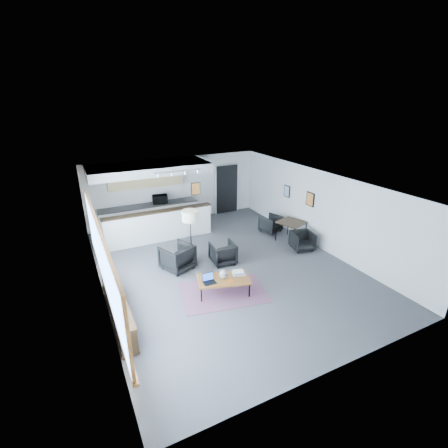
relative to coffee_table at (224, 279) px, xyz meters
name	(u,v)px	position (x,y,z in m)	size (l,w,h in m)	color
room	(224,227)	(0.65, 1.25, 0.90)	(7.02, 9.02, 2.62)	#48484B
window	(102,260)	(-2.81, 0.35, 1.05)	(0.10, 5.95, 1.66)	#8CBFFF
console	(117,305)	(-2.65, 0.20, -0.08)	(0.35, 3.00, 0.80)	black
kitchenette	(151,196)	(-0.55, 4.96, 0.97)	(4.20, 1.96, 2.60)	white
doorway	(226,189)	(2.95, 5.67, 0.67)	(1.10, 0.12, 2.15)	black
track_light	(178,172)	(0.06, 3.45, 2.12)	(1.60, 0.07, 0.15)	silver
wall_art_lower	(310,199)	(4.12, 1.65, 1.15)	(0.03, 0.38, 0.48)	black
wall_art_upper	(287,191)	(4.12, 2.95, 1.10)	(0.03, 0.34, 0.44)	black
kilim_rug	(224,292)	(0.00, 0.00, -0.40)	(2.44, 1.89, 0.01)	#62384C
coffee_table	(224,279)	(0.00, 0.00, 0.00)	(1.49, 1.07, 0.44)	brown
laptop	(209,280)	(-0.41, 0.01, 0.10)	(0.32, 0.27, 0.22)	black
ceramic_pot	(224,274)	(0.01, 0.02, 0.15)	(0.24, 0.24, 0.24)	gray
book_stack	(239,273)	(0.45, 0.02, 0.08)	(0.38, 0.34, 0.10)	silver
coaster	(230,281)	(0.09, -0.18, 0.04)	(0.13, 0.13, 0.01)	#E5590C
armchair_left	(177,256)	(-0.66, 1.76, 0.02)	(0.83, 0.77, 0.85)	black
armchair_right	(223,252)	(0.71, 1.50, -0.04)	(0.71, 0.66, 0.73)	black
floor_lamp	(190,218)	(-0.14, 1.94, 1.08)	(0.64, 0.64, 1.71)	black
dining_table	(292,224)	(3.62, 1.92, 0.24)	(1.07, 1.07, 0.71)	black
dining_chair_near	(302,241)	(3.52, 1.16, -0.11)	(0.57, 0.54, 0.59)	black
dining_chair_far	(271,224)	(3.43, 2.92, -0.11)	(0.58, 0.54, 0.59)	black
microwave	(160,198)	(-0.09, 5.40, 0.72)	(0.57, 0.31, 0.38)	black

